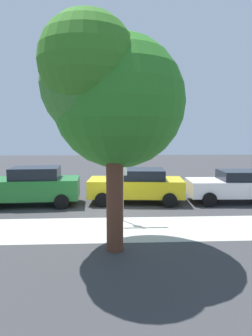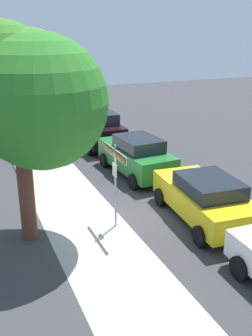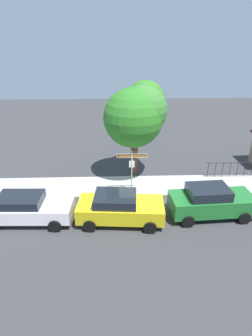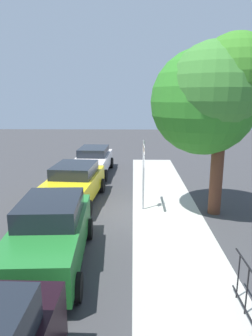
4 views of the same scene
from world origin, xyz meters
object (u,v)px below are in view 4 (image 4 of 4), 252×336
object	(u,v)px
street_sign	(144,160)
car_white	(93,160)
car_yellow	(74,183)
car_green	(50,233)
shade_tree	(212,94)

from	to	relation	value
street_sign	car_white	bearing A→B (deg)	-154.30
street_sign	car_yellow	size ratio (longest dim) A/B	0.61
car_yellow	car_green	size ratio (longest dim) A/B	1.01
car_white	car_green	bearing A→B (deg)	2.74
street_sign	car_yellow	xyz separation A→B (m)	(-0.77, -2.86, -1.18)
shade_tree	car_green	xyz separation A→B (m)	(3.53, -4.83, -3.53)
street_sign	car_white	size ratio (longest dim) A/B	0.58
street_sign	car_green	size ratio (longest dim) A/B	0.62
street_sign	car_white	world-z (taller)	street_sign
shade_tree	car_white	xyz separation A→B (m)	(-6.07, -4.97, -3.63)
car_white	car_yellow	world-z (taller)	car_yellow
car_yellow	car_white	bearing A→B (deg)	-177.84
street_sign	car_green	distance (m)	4.90
car_white	car_yellow	distance (m)	4.81
shade_tree	car_yellow	world-z (taller)	shade_tree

